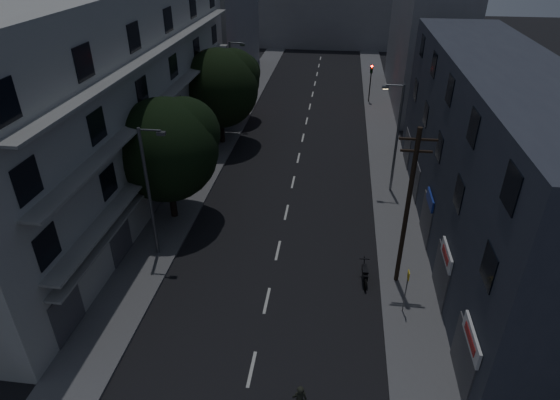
# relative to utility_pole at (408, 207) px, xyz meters

# --- Properties ---
(ground) EXTENTS (160.00, 160.00, 0.00)m
(ground) POSITION_rel_utility_pole_xyz_m (-6.91, 16.05, -4.87)
(ground) COLOR black
(ground) RESTS_ON ground
(sidewalk_left) EXTENTS (3.00, 90.00, 0.15)m
(sidewalk_left) POSITION_rel_utility_pole_xyz_m (-14.41, 16.05, -4.79)
(sidewalk_left) COLOR #565659
(sidewalk_left) RESTS_ON ground
(sidewalk_right) EXTENTS (3.00, 90.00, 0.15)m
(sidewalk_right) POSITION_rel_utility_pole_xyz_m (0.59, 16.05, -4.79)
(sidewalk_right) COLOR #565659
(sidewalk_right) RESTS_ON ground
(lane_markings) EXTENTS (0.15, 60.50, 0.01)m
(lane_markings) POSITION_rel_utility_pole_xyz_m (-6.91, 22.30, -4.86)
(lane_markings) COLOR beige
(lane_markings) RESTS_ON ground
(building_left) EXTENTS (7.00, 36.00, 14.00)m
(building_left) POSITION_rel_utility_pole_xyz_m (-18.89, 9.05, 2.13)
(building_left) COLOR #A5A6A1
(building_left) RESTS_ON ground
(building_right) EXTENTS (6.19, 28.00, 11.00)m
(building_right) POSITION_rel_utility_pole_xyz_m (5.08, 5.05, 0.63)
(building_right) COLOR #2D313D
(building_right) RESTS_ON ground
(building_far_left) EXTENTS (6.00, 20.00, 16.00)m
(building_far_left) POSITION_rel_utility_pole_xyz_m (-18.91, 39.05, 3.13)
(building_far_left) COLOR slate
(building_far_left) RESTS_ON ground
(building_far_right) EXTENTS (6.00, 20.00, 13.00)m
(building_far_right) POSITION_rel_utility_pole_xyz_m (5.09, 33.05, 1.63)
(building_far_right) COLOR slate
(building_far_right) RESTS_ON ground
(building_far_end) EXTENTS (24.00, 8.00, 10.00)m
(building_far_end) POSITION_rel_utility_pole_xyz_m (-6.91, 61.05, 0.13)
(building_far_end) COLOR slate
(building_far_end) RESTS_ON ground
(tree_near) EXTENTS (6.63, 6.63, 8.17)m
(tree_near) POSITION_rel_utility_pole_xyz_m (-14.34, 5.01, 0.40)
(tree_near) COLOR black
(tree_near) RESTS_ON sidewalk_left
(tree_mid) EXTENTS (6.79, 6.79, 8.36)m
(tree_mid) POSITION_rel_utility_pole_xyz_m (-14.05, 17.92, 0.51)
(tree_mid) COLOR black
(tree_mid) RESTS_ON sidewalk_left
(tree_far) EXTENTS (5.36, 5.36, 6.62)m
(tree_far) POSITION_rel_utility_pole_xyz_m (-14.26, 23.93, -0.57)
(tree_far) COLOR black
(tree_far) RESTS_ON sidewalk_left
(traffic_signal_far_right) EXTENTS (0.28, 0.37, 4.10)m
(traffic_signal_far_right) POSITION_rel_utility_pole_xyz_m (-0.43, 31.22, -1.77)
(traffic_signal_far_right) COLOR black
(traffic_signal_far_right) RESTS_ON sidewalk_right
(traffic_signal_far_left) EXTENTS (0.28, 0.37, 4.10)m
(traffic_signal_far_left) POSITION_rel_utility_pole_xyz_m (-13.64, 29.83, -1.77)
(traffic_signal_far_left) COLOR black
(traffic_signal_far_left) RESTS_ON sidewalk_left
(street_lamp_left_near) EXTENTS (1.51, 0.25, 8.00)m
(street_lamp_left_near) POSITION_rel_utility_pole_xyz_m (-13.91, 0.73, -0.27)
(street_lamp_left_near) COLOR #56575D
(street_lamp_left_near) RESTS_ON sidewalk_left
(street_lamp_right) EXTENTS (1.51, 0.25, 8.00)m
(street_lamp_right) POSITION_rel_utility_pole_xyz_m (0.33, 10.49, -0.27)
(street_lamp_right) COLOR slate
(street_lamp_right) RESTS_ON sidewalk_right
(street_lamp_left_far) EXTENTS (1.51, 0.25, 8.00)m
(street_lamp_left_far) POSITION_rel_utility_pole_xyz_m (-13.91, 22.26, -0.27)
(street_lamp_left_far) COLOR #54585B
(street_lamp_left_far) RESTS_ON sidewalk_left
(utility_pole) EXTENTS (1.80, 0.24, 9.00)m
(utility_pole) POSITION_rel_utility_pole_xyz_m (0.00, 0.00, 0.00)
(utility_pole) COLOR black
(utility_pole) RESTS_ON sidewalk_right
(bus_stop_sign) EXTENTS (0.06, 0.35, 2.52)m
(bus_stop_sign) POSITION_rel_utility_pole_xyz_m (0.11, -2.47, -2.98)
(bus_stop_sign) COLOR #595B60
(bus_stop_sign) RESTS_ON sidewalk_right
(motorcycle) EXTENTS (0.56, 1.94, 1.24)m
(motorcycle) POSITION_rel_utility_pole_xyz_m (-1.77, -0.22, -4.38)
(motorcycle) COLOR black
(motorcycle) RESTS_ON ground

